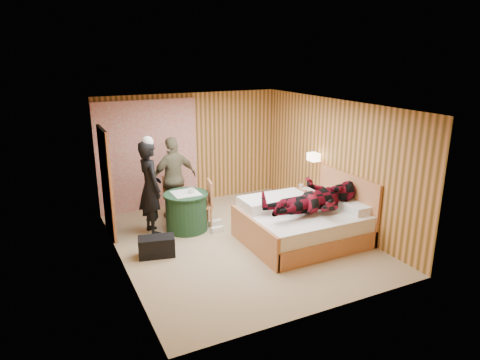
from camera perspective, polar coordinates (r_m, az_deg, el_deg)
name	(u,v)px	position (r m, az deg, el deg)	size (l,w,h in m)	color
floor	(239,241)	(7.98, -0.18, -8.16)	(4.20, 5.00, 0.01)	tan
ceiling	(239,105)	(7.29, -0.19, 9.97)	(4.20, 5.00, 0.01)	silver
wall_back	(191,149)	(9.78, -6.60, 4.17)	(4.20, 0.02, 2.50)	#DF9455
wall_left	(117,193)	(6.93, -16.03, -1.65)	(0.02, 5.00, 2.50)	#DF9455
wall_right	(334,163)	(8.63, 12.48, 2.19)	(0.02, 5.00, 2.50)	#DF9455
curtain	(148,156)	(9.45, -12.17, 3.15)	(2.20, 0.08, 2.40)	beige
doorway	(106,183)	(8.32, -17.40, -0.33)	(0.06, 0.90, 2.05)	black
wall_lamp	(314,157)	(8.86, 9.81, 3.05)	(0.26, 0.24, 0.16)	gold
bed	(304,223)	(7.99, 8.58, -5.67)	(2.15, 1.70, 1.17)	tan
nightstand	(304,201)	(9.30, 8.49, -2.83)	(0.41, 0.55, 0.53)	tan
round_table	(186,211)	(8.39, -7.16, -4.17)	(0.86, 0.86, 0.76)	#204725
chair_far	(175,194)	(8.95, -8.69, -1.83)	(0.47, 0.47, 0.93)	tan
chair_near	(205,201)	(8.43, -4.75, -2.76)	(0.51, 0.51, 0.95)	tan
duffel_bag	(157,247)	(7.51, -11.06, -8.70)	(0.61, 0.32, 0.34)	black
sneaker_left	(215,223)	(8.65, -3.36, -5.74)	(0.26, 0.11, 0.12)	white
sneaker_right	(217,230)	(8.34, -3.06, -6.62)	(0.24, 0.10, 0.11)	white
woman_standing	(150,188)	(8.20, -11.88, -1.04)	(0.66, 0.43, 1.81)	black
man_at_table	(174,178)	(8.89, -8.78, 0.23)	(1.01, 0.42, 1.72)	#70674A
man_on_bed	(315,191)	(7.60, 9.97, -1.49)	(1.77, 0.67, 0.86)	maroon
book_lower	(306,190)	(9.17, 8.74, -1.35)	(0.17, 0.22, 0.02)	white
book_upper	(306,189)	(9.17, 8.74, -1.23)	(0.16, 0.22, 0.02)	white
cup_nightstand	(301,186)	(9.30, 8.12, -0.83)	(0.10, 0.10, 0.09)	white
cup_table	(191,191)	(8.24, -6.49, -1.40)	(0.12, 0.12, 0.10)	white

